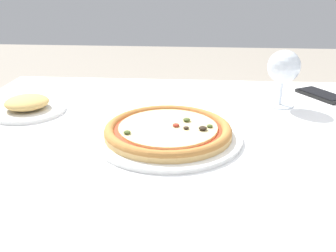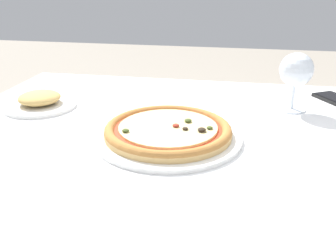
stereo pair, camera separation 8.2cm
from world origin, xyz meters
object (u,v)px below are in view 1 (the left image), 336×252
dining_table (186,168)px  side_plate (27,106)px  pizza_plate (168,132)px  wine_glass_far_left (284,68)px  cell_phone (321,95)px

dining_table → side_plate: 0.45m
pizza_plate → wine_glass_far_left: bearing=40.1°
pizza_plate → wine_glass_far_left: 0.39m
dining_table → wine_glass_far_left: wine_glass_far_left is taller
dining_table → wine_glass_far_left: (0.25, 0.21, 0.20)m
pizza_plate → side_plate: side_plate is taller
pizza_plate → cell_phone: 0.54m
wine_glass_far_left → side_plate: size_ratio=0.79×
side_plate → cell_phone: bearing=13.4°
cell_phone → side_plate: size_ratio=0.83×
side_plate → wine_glass_far_left: bearing=8.6°
dining_table → pizza_plate: 0.12m
cell_phone → side_plate: bearing=-166.6°
cell_phone → pizza_plate: bearing=-142.1°
pizza_plate → cell_phone: (0.43, 0.33, -0.01)m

